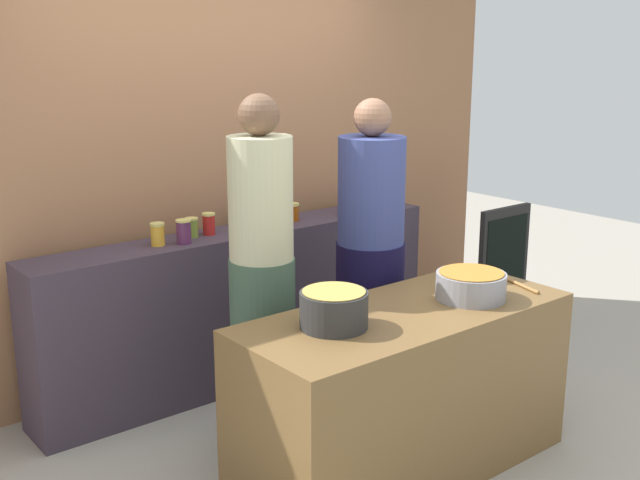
{
  "coord_description": "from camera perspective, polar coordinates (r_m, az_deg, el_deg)",
  "views": [
    {
      "loc": [
        -2.51,
        -2.77,
        2.07
      ],
      "look_at": [
        0.0,
        0.35,
        1.05
      ],
      "focal_mm": 43.67,
      "sensor_mm": 36.0,
      "label": 1
    }
  ],
  "objects": [
    {
      "name": "ground",
      "position": [
        4.27,
        3.05,
        -14.71
      ],
      "size": [
        12.0,
        12.0,
        0.0
      ],
      "primitive_type": "plane",
      "color": "#A49B8E"
    },
    {
      "name": "storefront_wall",
      "position": [
        4.94,
        -8.1,
        7.53
      ],
      "size": [
        4.8,
        0.12,
        3.0
      ],
      "primitive_type": "cube",
      "color": "#9D6947",
      "rests_on": "ground"
    },
    {
      "name": "display_shelf",
      "position": [
        4.88,
        -5.56,
        -4.78
      ],
      "size": [
        2.7,
        0.36,
        0.96
      ],
      "primitive_type": "cube",
      "color": "#3B303D",
      "rests_on": "ground"
    },
    {
      "name": "prep_table",
      "position": [
        3.89,
        6.13,
        -10.95
      ],
      "size": [
        1.7,
        0.7,
        0.83
      ],
      "primitive_type": "cube",
      "color": "brown",
      "rests_on": "ground"
    },
    {
      "name": "preserve_jar_0",
      "position": [
        4.44,
        -11.81,
        0.42
      ],
      "size": [
        0.08,
        0.08,
        0.13
      ],
      "color": "gold",
      "rests_on": "display_shelf"
    },
    {
      "name": "preserve_jar_1",
      "position": [
        4.45,
        -9.96,
        0.61
      ],
      "size": [
        0.09,
        0.09,
        0.14
      ],
      "color": "#5A2850",
      "rests_on": "display_shelf"
    },
    {
      "name": "preserve_jar_2",
      "position": [
        4.6,
        -9.39,
        0.92
      ],
      "size": [
        0.08,
        0.08,
        0.11
      ],
      "color": "olive",
      "rests_on": "display_shelf"
    },
    {
      "name": "preserve_jar_3",
      "position": [
        4.64,
        -8.15,
        1.19
      ],
      "size": [
        0.08,
        0.08,
        0.13
      ],
      "color": "red",
      "rests_on": "display_shelf"
    },
    {
      "name": "preserve_jar_4",
      "position": [
        4.79,
        -5.35,
        1.52
      ],
      "size": [
        0.09,
        0.09,
        0.11
      ],
      "color": "#2B5835",
      "rests_on": "display_shelf"
    },
    {
      "name": "preserve_jar_5",
      "position": [
        4.89,
        -3.82,
        1.83
      ],
      "size": [
        0.09,
        0.09,
        0.11
      ],
      "color": "#571F49",
      "rests_on": "display_shelf"
    },
    {
      "name": "preserve_jar_6",
      "position": [
        4.95,
        -1.99,
        2.07
      ],
      "size": [
        0.08,
        0.08,
        0.12
      ],
      "color": "#99430D",
      "rests_on": "display_shelf"
    },
    {
      "name": "preserve_jar_7",
      "position": [
        5.14,
        1.69,
        2.46
      ],
      "size": [
        0.07,
        0.07,
        0.11
      ],
      "color": "#93490D",
      "rests_on": "display_shelf"
    },
    {
      "name": "preserve_jar_8",
      "position": [
        5.23,
        2.72,
        2.6
      ],
      "size": [
        0.08,
        0.08,
        0.1
      ],
      "color": "#452057",
      "rests_on": "display_shelf"
    },
    {
      "name": "preserve_jar_9",
      "position": [
        5.43,
        4.26,
        3.16
      ],
      "size": [
        0.07,
        0.07,
        0.12
      ],
      "color": "gold",
      "rests_on": "display_shelf"
    },
    {
      "name": "preserve_jar_10",
      "position": [
        5.48,
        5.63,
        3.12
      ],
      "size": [
        0.08,
        0.08,
        0.1
      ],
      "color": "olive",
      "rests_on": "display_shelf"
    },
    {
      "name": "cooking_pot_left",
      "position": [
        3.47,
        1.02,
        -5.11
      ],
      "size": [
        0.31,
        0.31,
        0.17
      ],
      "color": "#2D2D2D",
      "rests_on": "prep_table"
    },
    {
      "name": "cooking_pot_center",
      "position": [
        3.93,
        11.0,
        -3.29
      ],
      "size": [
        0.35,
        0.35,
        0.14
      ],
      "color": "gray",
      "rests_on": "prep_table"
    },
    {
      "name": "wooden_spoon",
      "position": [
        4.19,
        14.6,
        -3.26
      ],
      "size": [
        0.09,
        0.26,
        0.02
      ],
      "primitive_type": "cylinder",
      "rotation": [
        1.57,
        0.0,
        2.86
      ],
      "color": "#9E703D",
      "rests_on": "prep_table"
    },
    {
      "name": "cook_with_tongs",
      "position": [
        3.99,
        -4.25,
        -3.7
      ],
      "size": [
        0.34,
        0.34,
        1.83
      ],
      "color": "#3E5946",
      "rests_on": "ground"
    },
    {
      "name": "cook_in_cap",
      "position": [
        4.43,
        3.69,
        -2.32
      ],
      "size": [
        0.39,
        0.39,
        1.78
      ],
      "color": "#141034",
      "rests_on": "ground"
    },
    {
      "name": "chalkboard_sign",
      "position": [
        5.63,
        13.25,
        -2.41
      ],
      "size": [
        0.5,
        0.05,
        0.96
      ],
      "color": "black",
      "rests_on": "ground"
    }
  ]
}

